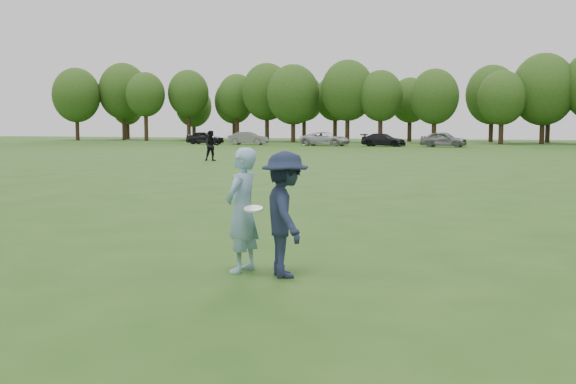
% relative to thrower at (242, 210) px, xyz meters
% --- Properties ---
extents(ground, '(200.00, 200.00, 0.00)m').
position_rel_thrower_xyz_m(ground, '(0.98, 0.13, -0.91)').
color(ground, '#244B15').
rests_on(ground, ground).
extents(thrower, '(0.50, 0.71, 1.82)m').
position_rel_thrower_xyz_m(thrower, '(0.00, 0.00, 0.00)').
color(thrower, '#88B0D3').
rests_on(thrower, ground).
extents(defender, '(1.19, 1.33, 1.79)m').
position_rel_thrower_xyz_m(defender, '(0.70, -0.07, -0.02)').
color(defender, '#1B243D').
rests_on(defender, ground).
extents(player_far_a, '(1.13, 1.06, 1.84)m').
position_rel_thrower_xyz_m(player_far_a, '(-14.78, 27.71, 0.01)').
color(player_far_a, black).
rests_on(player_far_a, ground).
extents(car_a, '(4.47, 2.02, 1.49)m').
position_rel_thrower_xyz_m(car_a, '(-32.67, 60.77, -0.17)').
color(car_a, black).
rests_on(car_a, ground).
extents(car_b, '(4.58, 2.09, 1.46)m').
position_rel_thrower_xyz_m(car_b, '(-26.85, 60.02, -0.18)').
color(car_b, slate).
rests_on(car_b, ground).
extents(car_c, '(5.40, 2.79, 1.45)m').
position_rel_thrower_xyz_m(car_c, '(-17.64, 59.50, -0.18)').
color(car_c, '#B5B6BA').
rests_on(car_c, ground).
extents(car_d, '(4.75, 2.26, 1.34)m').
position_rel_thrower_xyz_m(car_d, '(-11.42, 59.67, -0.24)').
color(car_d, black).
rests_on(car_d, ground).
extents(car_e, '(4.68, 2.19, 1.55)m').
position_rel_thrower_xyz_m(car_e, '(-5.32, 59.76, -0.14)').
color(car_e, slate).
rests_on(car_e, ground).
extents(disc_in_play, '(0.31, 0.30, 0.09)m').
position_rel_thrower_xyz_m(disc_in_play, '(0.30, -0.28, 0.06)').
color(disc_in_play, white).
rests_on(disc_in_play, ground).
extents(treeline, '(130.35, 18.39, 11.74)m').
position_rel_thrower_xyz_m(treeline, '(3.79, 77.03, 5.35)').
color(treeline, '#332114').
rests_on(treeline, ground).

